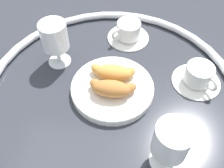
# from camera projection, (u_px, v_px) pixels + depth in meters

# --- Properties ---
(ground_plane) EXTENTS (2.20, 2.20, 0.00)m
(ground_plane) POSITION_uv_depth(u_px,v_px,m) (112.00, 93.00, 0.70)
(ground_plane) COLOR #2D3038
(table_chrome_rim) EXTENTS (0.70, 0.70, 0.02)m
(table_chrome_rim) POSITION_uv_depth(u_px,v_px,m) (112.00, 90.00, 0.69)
(table_chrome_rim) COLOR silver
(table_chrome_rim) RESTS_ON ground_plane
(pastry_plate) EXTENTS (0.23, 0.23, 0.02)m
(pastry_plate) POSITION_uv_depth(u_px,v_px,m) (112.00, 88.00, 0.69)
(pastry_plate) COLOR white
(pastry_plate) RESTS_ON ground_plane
(croissant_large) EXTENTS (0.14, 0.06, 0.04)m
(croissant_large) POSITION_uv_depth(u_px,v_px,m) (112.00, 88.00, 0.65)
(croissant_large) COLOR #AD6B33
(croissant_large) RESTS_ON pastry_plate
(croissant_small) EXTENTS (0.14, 0.06, 0.04)m
(croissant_small) POSITION_uv_depth(u_px,v_px,m) (112.00, 72.00, 0.69)
(croissant_small) COLOR #CC893D
(croissant_small) RESTS_ON pastry_plate
(coffee_cup_near) EXTENTS (0.14, 0.14, 0.06)m
(coffee_cup_near) POSITION_uv_depth(u_px,v_px,m) (198.00, 76.00, 0.70)
(coffee_cup_near) COLOR white
(coffee_cup_near) RESTS_ON ground_plane
(coffee_cup_far) EXTENTS (0.14, 0.14, 0.06)m
(coffee_cup_far) POSITION_uv_depth(u_px,v_px,m) (128.00, 32.00, 0.82)
(coffee_cup_far) COLOR white
(coffee_cup_far) RESTS_ON ground_plane
(juice_glass_left) EXTENTS (0.08, 0.08, 0.14)m
(juice_glass_left) POSITION_uv_depth(u_px,v_px,m) (55.00, 38.00, 0.70)
(juice_glass_left) COLOR white
(juice_glass_left) RESTS_ON ground_plane
(juice_glass_right) EXTENTS (0.08, 0.08, 0.14)m
(juice_glass_right) POSITION_uv_depth(u_px,v_px,m) (171.00, 142.00, 0.50)
(juice_glass_right) COLOR white
(juice_glass_right) RESTS_ON ground_plane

